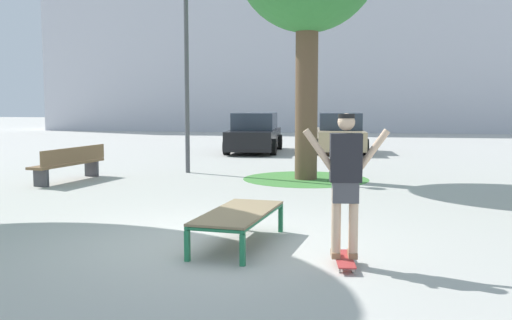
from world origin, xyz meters
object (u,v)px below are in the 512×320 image
at_px(car_black, 254,134).
at_px(skater, 345,175).
at_px(skate_box, 239,215).
at_px(car_tan, 340,134).
at_px(skateboard, 344,259).
at_px(park_bench, 70,163).
at_px(light_post, 186,30).

bearing_deg(car_black, skater, -77.05).
bearing_deg(skate_box, car_tan, 85.50).
relative_size(skateboard, car_black, 0.19).
bearing_deg(car_tan, car_black, -170.90).
xyz_separation_m(skater, car_black, (-3.47, 15.10, -0.38)).
relative_size(skater, park_bench, 0.69).
bearing_deg(skateboard, car_tan, 90.85).
distance_m(skate_box, park_bench, 7.55).
bearing_deg(car_black, light_post, -96.51).
xyz_separation_m(car_black, park_bench, (-3.11, -8.85, -0.24)).
distance_m(park_bench, light_post, 4.63).
relative_size(skater, light_post, 0.29).
bearing_deg(park_bench, light_post, 42.19).
xyz_separation_m(skateboard, park_bench, (-6.59, 6.26, 0.37)).
distance_m(skater, park_bench, 9.10).
xyz_separation_m(skateboard, car_black, (-3.47, 15.10, 0.61)).
bearing_deg(skater, car_tan, 90.85).
bearing_deg(car_tan, light_post, -118.96).
height_order(car_tan, light_post, light_post).
relative_size(skateboard, light_post, 0.14).
height_order(car_black, light_post, light_post).
bearing_deg(skateboard, car_black, 102.95).
bearing_deg(skate_box, car_black, 98.22).
bearing_deg(car_tan, skateboard, -89.15).
bearing_deg(skateboard, park_bench, 136.47).
bearing_deg(skateboard, light_post, 116.83).
relative_size(skateboard, park_bench, 0.33).
bearing_deg(park_bench, car_black, 70.62).
height_order(skate_box, park_bench, park_bench).
relative_size(skate_box, light_post, 0.34).
bearing_deg(skate_box, light_post, 110.43).
height_order(car_black, car_tan, same).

